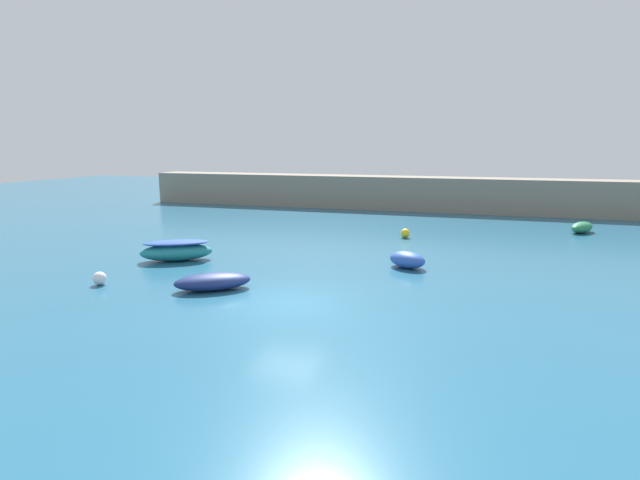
% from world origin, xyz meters
% --- Properties ---
extents(ground_plane, '(120.00, 120.00, 0.20)m').
position_xyz_m(ground_plane, '(0.00, 0.00, -0.10)').
color(ground_plane, '#235B7A').
extents(harbor_breakwater, '(46.95, 2.90, 2.87)m').
position_xyz_m(harbor_breakwater, '(0.00, 27.49, 1.43)').
color(harbor_breakwater, gray).
rests_on(harbor_breakwater, ground_plane).
extents(rowboat_with_red_cover, '(3.68, 2.92, 1.01)m').
position_xyz_m(rowboat_with_red_cover, '(-7.51, 4.53, 0.51)').
color(rowboat_with_red_cover, teal).
rests_on(rowboat_with_red_cover, ground_plane).
extents(rowboat_blue_near, '(3.18, 2.73, 0.66)m').
position_xyz_m(rowboat_blue_near, '(-3.31, 0.59, 0.33)').
color(rowboat_blue_near, navy).
rests_on(rowboat_blue_near, ground_plane).
extents(dinghy_near_pier, '(2.03, 2.43, 0.71)m').
position_xyz_m(dinghy_near_pier, '(13.02, 19.18, 0.35)').
color(dinghy_near_pier, '#287A4C').
rests_on(dinghy_near_pier, ground_plane).
extents(fishing_dinghy_green, '(2.15, 1.91, 0.76)m').
position_xyz_m(fishing_dinghy_green, '(3.51, 6.47, 0.38)').
color(fishing_dinghy_green, '#2D56B7').
rests_on(fishing_dinghy_green, ground_plane).
extents(mooring_buoy_yellow, '(0.57, 0.57, 0.57)m').
position_xyz_m(mooring_buoy_yellow, '(2.38, 13.97, 0.28)').
color(mooring_buoy_yellow, yellow).
rests_on(mooring_buoy_yellow, ground_plane).
extents(mooring_buoy_white, '(0.54, 0.54, 0.54)m').
position_xyz_m(mooring_buoy_white, '(-8.05, -0.16, 0.27)').
color(mooring_buoy_white, white).
rests_on(mooring_buoy_white, ground_plane).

